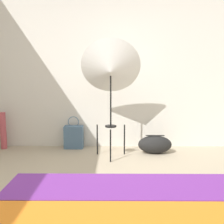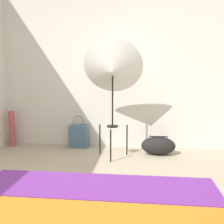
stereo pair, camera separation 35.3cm
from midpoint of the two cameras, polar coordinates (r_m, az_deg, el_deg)
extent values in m
cube|color=silver|center=(4.36, 1.63, 9.36)|extent=(8.00, 0.05, 2.60)
cube|color=orange|center=(1.50, 1.26, -23.33)|extent=(1.63, 0.44, 0.04)
cube|color=#702D8E|center=(1.89, 2.48, -16.28)|extent=(1.63, 0.44, 0.04)
cylinder|color=black|center=(3.65, 2.50, -7.40)|extent=(0.02, 0.02, 0.46)
cylinder|color=black|center=(4.01, -0.12, -5.96)|extent=(0.02, 0.02, 0.46)
cylinder|color=black|center=(3.99, 5.82, -6.08)|extent=(0.02, 0.02, 0.46)
cylinder|color=black|center=(3.83, 2.76, -3.13)|extent=(0.17, 0.17, 0.02)
cylinder|color=black|center=(3.77, 2.80, 3.04)|extent=(0.02, 0.02, 0.83)
cone|color=white|center=(3.76, 2.85, 9.32)|extent=(0.87, 0.58, 0.84)
cube|color=slate|center=(4.41, -4.97, -5.30)|extent=(0.31, 0.17, 0.37)
torus|color=slate|center=(4.36, -5.01, -2.04)|extent=(0.18, 0.01, 0.18)
ellipsoid|color=black|center=(4.09, 12.50, -7.21)|extent=(0.52, 0.28, 0.28)
cube|color=black|center=(4.06, 12.57, -5.27)|extent=(0.28, 0.04, 0.01)
cylinder|color=#BC4C56|center=(4.70, -18.97, -3.43)|extent=(0.10, 0.10, 0.60)
camera|label=1|loc=(0.18, -87.14, 0.41)|focal=42.00mm
camera|label=2|loc=(0.18, 92.86, -0.41)|focal=42.00mm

